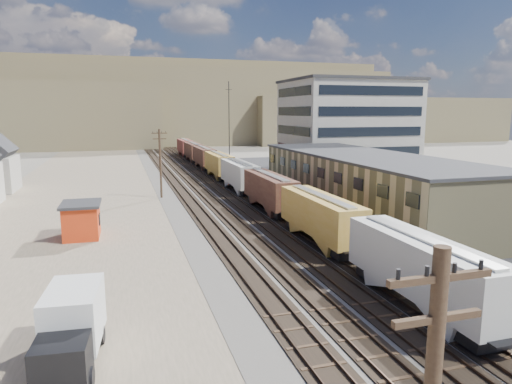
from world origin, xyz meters
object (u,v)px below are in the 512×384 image
object	(u,v)px
parked_car_blue	(392,186)
box_truck	(71,328)
maintenance_shed	(82,220)
parked_car_white	(510,242)
utility_pole_north	(160,162)
freight_train	(228,168)

from	to	relation	value
parked_car_blue	box_truck	bearing A→B (deg)	175.26
maintenance_shed	parked_car_white	bearing A→B (deg)	-22.58
utility_pole_north	maintenance_shed	xyz separation A→B (m)	(-9.53, -19.29, -3.49)
box_truck	maintenance_shed	bearing A→B (deg)	92.90
freight_train	maintenance_shed	bearing A→B (deg)	-126.91
box_truck	parked_car_blue	bearing A→B (deg)	41.86
freight_train	utility_pole_north	distance (m)	15.90
maintenance_shed	parked_car_blue	distance (m)	47.75
box_truck	maintenance_shed	distance (m)	24.58
utility_pole_north	box_truck	size ratio (longest dim) A/B	1.45
parked_car_blue	freight_train	bearing A→B (deg)	102.45
utility_pole_north	parked_car_white	distance (m)	45.11
utility_pole_north	parked_car_white	bearing A→B (deg)	-51.17
parked_car_white	maintenance_shed	bearing A→B (deg)	150.33
parked_car_white	parked_car_blue	bearing A→B (deg)	68.85
freight_train	parked_car_blue	size ratio (longest dim) A/B	24.26
parked_car_blue	utility_pole_north	bearing A→B (deg)	126.50
parked_car_white	parked_car_blue	xyz separation A→B (m)	(7.67, 30.63, -0.04)
box_truck	utility_pole_north	bearing A→B (deg)	79.30
freight_train	utility_pole_north	size ratio (longest dim) A/B	11.97
box_truck	parked_car_white	size ratio (longest dim) A/B	1.57
parked_car_white	freight_train	bearing A→B (deg)	102.41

